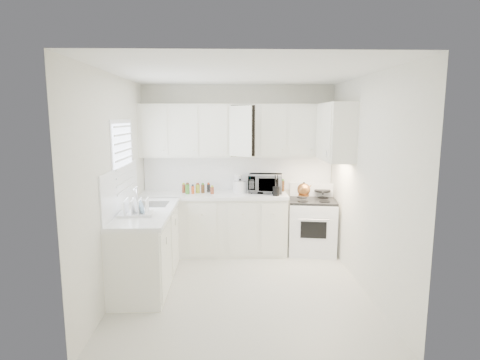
{
  "coord_description": "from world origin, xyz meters",
  "views": [
    {
      "loc": [
        -0.16,
        -4.61,
        2.1
      ],
      "look_at": [
        0.0,
        0.7,
        1.25
      ],
      "focal_mm": 29.33,
      "sensor_mm": 36.0,
      "label": 1
    }
  ],
  "objects_px": {
    "tea_kettle": "(304,189)",
    "dish_rack": "(136,206)",
    "microwave": "(265,181)",
    "rice_cooker": "(240,186)",
    "utensil_crock": "(276,185)",
    "stove": "(312,219)"
  },
  "relations": [
    {
      "from": "tea_kettle",
      "to": "microwave",
      "type": "distance_m",
      "value": 0.61
    },
    {
      "from": "utensil_crock",
      "to": "dish_rack",
      "type": "height_order",
      "value": "utensil_crock"
    },
    {
      "from": "stove",
      "to": "utensil_crock",
      "type": "bearing_deg",
      "value": -154.96
    },
    {
      "from": "rice_cooker",
      "to": "dish_rack",
      "type": "height_order",
      "value": "dish_rack"
    },
    {
      "from": "stove",
      "to": "microwave",
      "type": "height_order",
      "value": "microwave"
    },
    {
      "from": "stove",
      "to": "dish_rack",
      "type": "relative_size",
      "value": 2.7
    },
    {
      "from": "stove",
      "to": "dish_rack",
      "type": "height_order",
      "value": "dish_rack"
    },
    {
      "from": "stove",
      "to": "tea_kettle",
      "type": "xyz_separation_m",
      "value": [
        -0.18,
        -0.16,
        0.51
      ]
    },
    {
      "from": "rice_cooker",
      "to": "tea_kettle",
      "type": "bearing_deg",
      "value": -4.27
    },
    {
      "from": "microwave",
      "to": "rice_cooker",
      "type": "xyz_separation_m",
      "value": [
        -0.39,
        0.01,
        -0.07
      ]
    },
    {
      "from": "microwave",
      "to": "dish_rack",
      "type": "bearing_deg",
      "value": -132.82
    },
    {
      "from": "utensil_crock",
      "to": "stove",
      "type": "bearing_deg",
      "value": 16.28
    },
    {
      "from": "stove",
      "to": "rice_cooker",
      "type": "distance_m",
      "value": 1.24
    },
    {
      "from": "utensil_crock",
      "to": "dish_rack",
      "type": "xyz_separation_m",
      "value": [
        -1.81,
        -1.1,
        -0.05
      ]
    },
    {
      "from": "rice_cooker",
      "to": "utensil_crock",
      "type": "distance_m",
      "value": 0.6
    },
    {
      "from": "rice_cooker",
      "to": "utensil_crock",
      "type": "bearing_deg",
      "value": -16.31
    },
    {
      "from": "microwave",
      "to": "dish_rack",
      "type": "xyz_separation_m",
      "value": [
        -1.68,
        -1.37,
        -0.06
      ]
    },
    {
      "from": "microwave",
      "to": "rice_cooker",
      "type": "height_order",
      "value": "microwave"
    },
    {
      "from": "tea_kettle",
      "to": "dish_rack",
      "type": "xyz_separation_m",
      "value": [
        -2.23,
        -1.12,
        0.01
      ]
    },
    {
      "from": "microwave",
      "to": "utensil_crock",
      "type": "height_order",
      "value": "microwave"
    },
    {
      "from": "microwave",
      "to": "utensil_crock",
      "type": "xyz_separation_m",
      "value": [
        0.14,
        -0.26,
        -0.01
      ]
    },
    {
      "from": "tea_kettle",
      "to": "utensil_crock",
      "type": "relative_size",
      "value": 0.75
    }
  ]
}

